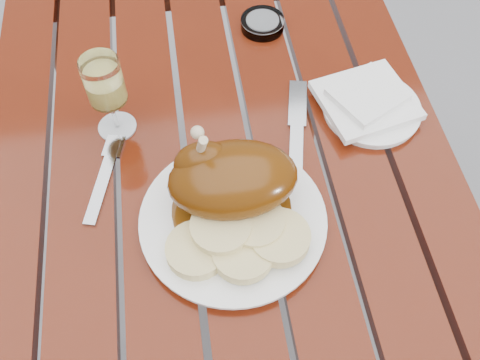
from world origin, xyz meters
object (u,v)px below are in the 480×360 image
(table, at_px, (224,249))
(dinner_plate, at_px, (233,221))
(wine_glass, at_px, (108,97))
(ashtray, at_px, (262,24))
(side_plate, at_px, (371,109))

(table, distance_m, dinner_plate, 0.41)
(table, relative_size, wine_glass, 7.57)
(dinner_plate, bearing_deg, wine_glass, 128.27)
(table, relative_size, ashtray, 13.57)
(table, distance_m, wine_glass, 0.49)
(dinner_plate, height_order, side_plate, dinner_plate)
(table, height_order, side_plate, side_plate)
(wine_glass, bearing_deg, side_plate, -3.85)
(side_plate, bearing_deg, wine_glass, 176.15)
(table, relative_size, side_plate, 6.76)
(wine_glass, height_order, side_plate, wine_glass)
(table, xyz_separation_m, wine_glass, (-0.17, 0.08, 0.45))
(table, xyz_separation_m, side_plate, (0.28, 0.05, 0.38))
(wine_glass, distance_m, side_plate, 0.46)
(ashtray, bearing_deg, dinner_plate, -105.58)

